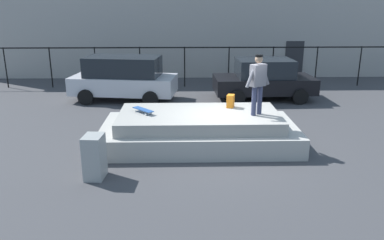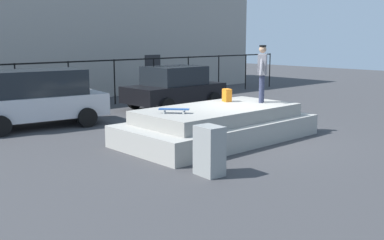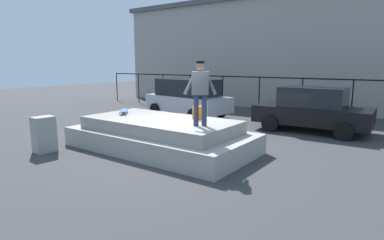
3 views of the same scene
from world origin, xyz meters
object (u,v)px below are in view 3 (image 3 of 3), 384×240
skateboarder (200,89)px  car_silver_hatchback_near (187,97)px  utility_box (44,134)px  backpack (198,113)px  skateboard (124,111)px  car_black_sedan_mid (312,109)px

skateboarder → car_silver_hatchback_near: (-4.62, 5.65, -0.98)m
skateboarder → utility_box: (-4.25, -2.05, -1.42)m
skateboarder → backpack: size_ratio=4.37×
backpack → utility_box: bearing=147.0°
skateboarder → backpack: skateboarder is taller
skateboard → backpack: 2.70m
skateboarder → skateboard: size_ratio=2.37×
backpack → car_black_sedan_mid: 5.31m
car_silver_hatchback_near → car_black_sedan_mid: bearing=0.7°
skateboarder → car_silver_hatchback_near: size_ratio=0.38×
car_silver_hatchback_near → backpack: bearing=-50.5°
skateboarder → skateboard: skateboarder is taller
car_silver_hatchback_near → utility_box: bearing=-87.2°
backpack → car_silver_hatchback_near: (-3.97, 4.82, -0.18)m
backpack → car_black_sedan_mid: car_black_sedan_mid is taller
car_black_sedan_mid → utility_box: car_black_sedan_mid is taller
skateboarder → car_black_sedan_mid: 5.99m
car_black_sedan_mid → utility_box: size_ratio=4.01×
car_silver_hatchback_near → utility_box: size_ratio=4.28×
utility_box → car_silver_hatchback_near: bearing=97.6°
skateboard → car_black_sedan_mid: size_ratio=0.17×
skateboard → utility_box: skateboard is taller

